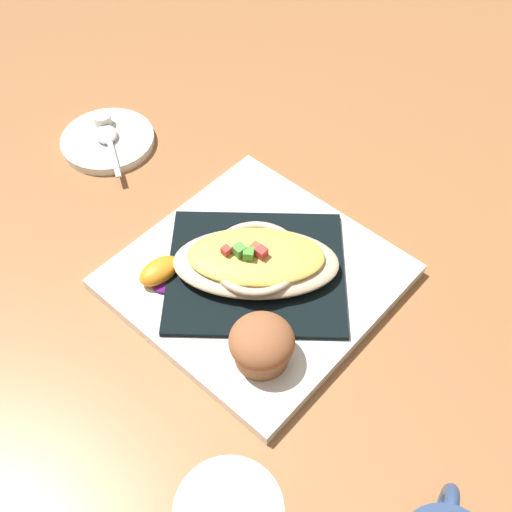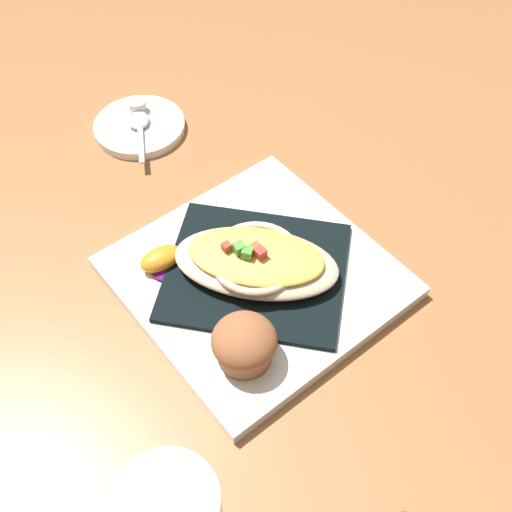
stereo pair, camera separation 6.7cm
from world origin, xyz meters
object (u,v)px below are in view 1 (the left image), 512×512
Objects in this scene: spoon at (107,137)px; orange_garnish at (161,272)px; creamer_cup_0 at (103,120)px; gratin_dish at (256,260)px; muffin at (262,344)px; creamer_saucer at (108,141)px; square_plate at (256,277)px.

orange_garnish is at bearing -22.65° from spoon.
spoon is 0.03m from creamer_cup_0.
gratin_dish is 3.04× the size of muffin.
muffin is 0.40m from creamer_saucer.
creamer_saucer is at bearing -27.15° from creamer_cup_0.
muffin is at bearing -13.32° from spoon.
muffin reaches higher than spoon.
spoon is at bearing 157.35° from orange_garnish.
square_plate is 0.31m from creamer_saucer.
orange_garnish is 2.52× the size of creamer_cup_0.
square_plate is at bearing -3.64° from spoon.
spoon is (-0.30, 0.02, -0.02)m from gratin_dish.
muffin reaches higher than creamer_saucer.
creamer_saucer is at bearing 176.00° from square_plate.
orange_garnish is (-0.07, -0.08, -0.01)m from gratin_dish.
orange_garnish is 0.48× the size of creamer_saucer.
creamer_saucer is (-0.38, 0.09, -0.04)m from muffin.
creamer_cup_0 is (-0.02, 0.01, 0.01)m from creamer_saucer.
orange_garnish is 0.59× the size of spoon.
spoon is at bearing -27.15° from creamer_saucer.
square_plate is 2.65× the size of spoon.
orange_garnish reaches higher than creamer_saucer.
creamer_cup_0 is (-0.33, 0.03, -0.02)m from gratin_dish.
square_plate is 0.11m from orange_garnish.
spoon is at bearing -27.15° from creamer_cup_0.
muffin is at bearing -41.94° from square_plate.
muffin is (0.08, -0.07, 0.00)m from gratin_dish.
creamer_saucer is 5.20× the size of creamer_cup_0.
square_plate is 4.17× the size of muffin.
creamer_saucer is (-0.30, 0.02, -0.00)m from square_plate.
muffin reaches higher than gratin_dish.
creamer_saucer is at bearing 175.98° from gratin_dish.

